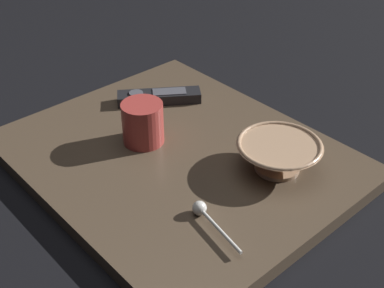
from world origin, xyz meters
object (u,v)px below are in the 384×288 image
at_px(coffee_mug, 143,123).
at_px(tv_remote_near, 159,97).
at_px(teaspoon, 204,212).
at_px(cereal_bowl, 279,154).

bearing_deg(coffee_mug, tv_remote_near, -50.14).
height_order(coffee_mug, teaspoon, coffee_mug).
distance_m(coffee_mug, teaspoon, 0.26).
height_order(coffee_mug, tv_remote_near, coffee_mug).
distance_m(coffee_mug, tv_remote_near, 0.16).
distance_m(cereal_bowl, teaspoon, 0.20).
bearing_deg(teaspoon, cereal_bowl, -87.94).
relative_size(coffee_mug, tv_remote_near, 0.48).
xyz_separation_m(cereal_bowl, coffee_mug, (0.24, 0.13, 0.01)).
bearing_deg(cereal_bowl, tv_remote_near, 1.08).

